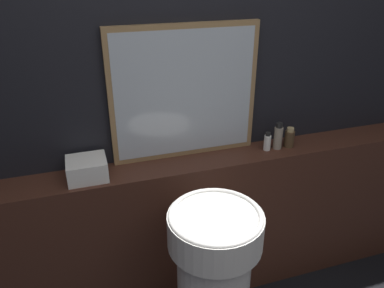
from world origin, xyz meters
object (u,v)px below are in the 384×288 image
object	(u,v)px
towel_stack	(87,169)
conditioner_bottle	(278,137)
mirror	(185,94)
pedestal_sink	(213,285)
lotion_bottle	(289,138)
shampoo_bottle	(267,142)

from	to	relation	value
towel_stack	conditioner_bottle	bearing A→B (deg)	-0.00
mirror	conditioner_bottle	size ratio (longest dim) A/B	4.99
mirror	towel_stack	xyz separation A→B (m)	(-0.50, -0.09, -0.28)
pedestal_sink	lotion_bottle	distance (m)	0.86
towel_stack	lotion_bottle	xyz separation A→B (m)	(1.07, -0.00, 0.00)
towel_stack	lotion_bottle	size ratio (longest dim) A/B	1.64
lotion_bottle	towel_stack	bearing A→B (deg)	180.00
conditioner_bottle	lotion_bottle	distance (m)	0.07
mirror	conditioner_bottle	world-z (taller)	mirror
shampoo_bottle	lotion_bottle	distance (m)	0.13
mirror	towel_stack	bearing A→B (deg)	-170.15
pedestal_sink	lotion_bottle	world-z (taller)	lotion_bottle
pedestal_sink	mirror	distance (m)	0.91
mirror	conditioner_bottle	distance (m)	0.56
conditioner_bottle	towel_stack	bearing A→B (deg)	180.00
conditioner_bottle	lotion_bottle	bearing A→B (deg)	0.00
shampoo_bottle	conditioner_bottle	xyz separation A→B (m)	(0.06, -0.00, 0.02)
lotion_bottle	shampoo_bottle	bearing A→B (deg)	180.00
towel_stack	shampoo_bottle	xyz separation A→B (m)	(0.93, -0.00, -0.00)
mirror	pedestal_sink	bearing A→B (deg)	-92.97
mirror	towel_stack	size ratio (longest dim) A/B	4.09
mirror	lotion_bottle	world-z (taller)	mirror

